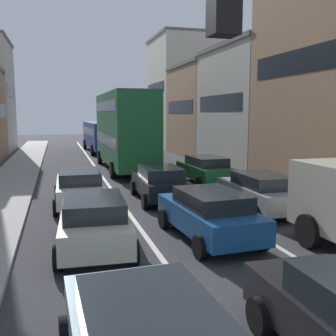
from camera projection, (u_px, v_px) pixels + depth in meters
sidewalk_left at (12, 181)px, 21.59m from camera, size 2.60×64.00×0.14m
lane_stripe_left at (103, 178)px, 22.94m from camera, size 0.16×60.00×0.01m
lane_stripe_right at (159, 175)px, 23.86m from camera, size 0.16×60.00×0.01m
building_row_right at (272, 87)px, 26.42m from camera, size 7.20×43.90×13.08m
traffic_light_pole at (27, 107)px, 3.53m from camera, size 3.58×0.38×5.50m
sedan_centre_lane_second at (209, 213)px, 11.68m from camera, size 2.28×4.40×1.49m
wagon_left_lane_second at (94, 221)px, 10.86m from camera, size 2.26×4.39×1.49m
hatchback_centre_lane_third at (160, 182)px, 16.92m from camera, size 2.17×4.35×1.49m
sedan_left_lane_third at (80, 187)px, 15.87m from camera, size 2.12×4.33×1.49m
sedan_right_lane_behind_truck at (261, 191)px, 14.96m from camera, size 2.12×4.33×1.49m
wagon_right_lane_far at (205, 169)px, 20.89m from camera, size 2.19×4.36×1.49m
bus_mid_queue_primary at (124, 128)px, 25.79m from camera, size 2.83×10.51×5.06m
bus_far_queue_secondary at (101, 134)px, 38.10m from camera, size 3.01×10.56×2.90m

